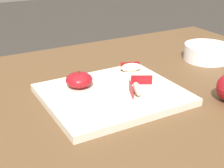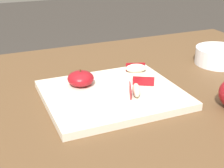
{
  "view_description": "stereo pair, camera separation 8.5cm",
  "coord_description": "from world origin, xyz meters",
  "px_view_note": "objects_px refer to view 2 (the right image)",
  "views": [
    {
      "loc": [
        -0.41,
        -0.67,
        1.12
      ],
      "look_at": [
        -0.03,
        0.0,
        0.77
      ],
      "focal_mm": 51.61,
      "sensor_mm": 36.0,
      "label": 1
    },
    {
      "loc": [
        -0.34,
        -0.71,
        1.12
      ],
      "look_at": [
        -0.03,
        0.0,
        0.77
      ],
      "focal_mm": 51.61,
      "sensor_mm": 36.0,
      "label": 2
    }
  ],
  "objects_px": {
    "cutting_board": "(112,94)",
    "apple_wedge_right": "(143,79)",
    "apple_wedge_front": "(136,90)",
    "ceramic_fruit_bowl": "(219,55)",
    "apple_half_skin_up": "(81,78)",
    "apple_wedge_left": "(136,68)"
  },
  "relations": [
    {
      "from": "cutting_board",
      "to": "apple_wedge_right",
      "type": "height_order",
      "value": "apple_wedge_right"
    },
    {
      "from": "apple_wedge_front",
      "to": "apple_wedge_right",
      "type": "distance_m",
      "value": 0.07
    },
    {
      "from": "apple_half_skin_up",
      "to": "ceramic_fruit_bowl",
      "type": "relative_size",
      "value": 0.46
    },
    {
      "from": "apple_half_skin_up",
      "to": "apple_wedge_right",
      "type": "height_order",
      "value": "apple_half_skin_up"
    },
    {
      "from": "apple_wedge_front",
      "to": "ceramic_fruit_bowl",
      "type": "relative_size",
      "value": 0.41
    },
    {
      "from": "apple_half_skin_up",
      "to": "ceramic_fruit_bowl",
      "type": "xyz_separation_m",
      "value": [
        0.5,
        0.03,
        -0.01
      ]
    },
    {
      "from": "apple_wedge_front",
      "to": "apple_wedge_left",
      "type": "bearing_deg",
      "value": 63.07
    },
    {
      "from": "apple_wedge_left",
      "to": "ceramic_fruit_bowl",
      "type": "relative_size",
      "value": 0.41
    },
    {
      "from": "cutting_board",
      "to": "apple_wedge_right",
      "type": "distance_m",
      "value": 0.1
    },
    {
      "from": "apple_wedge_front",
      "to": "ceramic_fruit_bowl",
      "type": "xyz_separation_m",
      "value": [
        0.39,
        0.14,
        -0.0
      ]
    },
    {
      "from": "cutting_board",
      "to": "apple_wedge_right",
      "type": "xyz_separation_m",
      "value": [
        0.1,
        0.01,
        0.02
      ]
    },
    {
      "from": "apple_wedge_front",
      "to": "ceramic_fruit_bowl",
      "type": "height_order",
      "value": "ceramic_fruit_bowl"
    },
    {
      "from": "apple_wedge_right",
      "to": "ceramic_fruit_bowl",
      "type": "height_order",
      "value": "ceramic_fruit_bowl"
    },
    {
      "from": "cutting_board",
      "to": "apple_half_skin_up",
      "type": "height_order",
      "value": "apple_half_skin_up"
    },
    {
      "from": "apple_wedge_front",
      "to": "apple_wedge_left",
      "type": "height_order",
      "value": "same"
    },
    {
      "from": "apple_half_skin_up",
      "to": "apple_wedge_left",
      "type": "xyz_separation_m",
      "value": [
        0.18,
        0.03,
        -0.01
      ]
    },
    {
      "from": "cutting_board",
      "to": "apple_wedge_front",
      "type": "distance_m",
      "value": 0.07
    },
    {
      "from": "cutting_board",
      "to": "apple_wedge_left",
      "type": "relative_size",
      "value": 5.43
    },
    {
      "from": "apple_wedge_left",
      "to": "ceramic_fruit_bowl",
      "type": "distance_m",
      "value": 0.32
    },
    {
      "from": "apple_wedge_left",
      "to": "apple_wedge_right",
      "type": "relative_size",
      "value": 1.02
    },
    {
      "from": "apple_wedge_right",
      "to": "ceramic_fruit_bowl",
      "type": "bearing_deg",
      "value": 14.78
    },
    {
      "from": "apple_wedge_right",
      "to": "apple_wedge_left",
      "type": "bearing_deg",
      "value": 76.22
    }
  ]
}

